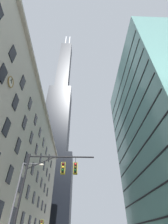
% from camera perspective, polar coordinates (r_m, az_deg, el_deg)
% --- Properties ---
extents(dark_skyscraper, '(23.52, 23.52, 183.66)m').
position_cam_1_polar(dark_skyscraper, '(104.92, -10.14, -8.25)').
color(dark_skyscraper, black).
rests_on(dark_skyscraper, ground).
extents(traffic_signal_mast, '(6.43, 0.63, 7.83)m').
position_cam_1_polar(traffic_signal_mast, '(15.64, -11.62, -22.44)').
color(traffic_signal_mast, black).
rests_on(traffic_signal_mast, sidewalk_left).
extents(street_lamppost, '(2.50, 0.32, 8.38)m').
position_cam_1_polar(street_lamppost, '(19.83, -22.17, -25.73)').
color(street_lamppost, '#47474C').
rests_on(street_lamppost, sidewalk_left).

